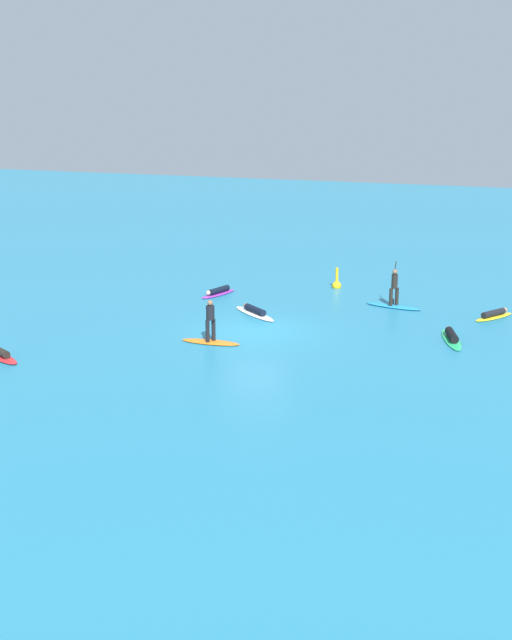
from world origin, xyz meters
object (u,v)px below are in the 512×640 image
(surfer_on_green_board, at_px, (451,337))
(marker_buoy, at_px, (337,284))
(surfer_on_white_board, at_px, (254,312))
(surfer_on_purple_board, at_px, (218,292))
(surfer_on_blue_board, at_px, (394,298))
(surfer_on_yellow_board, at_px, (494,315))
(surfer_on_orange_board, at_px, (211,330))

(surfer_on_green_board, bearing_deg, marker_buoy, 24.60)
(surfer_on_white_board, distance_m, marker_buoy, 6.77)
(surfer_on_purple_board, relative_size, surfer_on_green_board, 0.80)
(marker_buoy, bearing_deg, surfer_on_blue_board, -39.66)
(surfer_on_purple_board, bearing_deg, surfer_on_green_board, 87.52)
(surfer_on_white_board, xyz_separation_m, surfer_on_green_board, (8.83, -1.02, 0.02))
(surfer_on_blue_board, distance_m, surfer_on_purple_board, 8.61)
(surfer_on_blue_board, height_order, surfer_on_purple_board, surfer_on_blue_board)
(surfer_on_yellow_board, bearing_deg, marker_buoy, 100.11)
(surfer_on_green_board, bearing_deg, surfer_on_blue_board, 18.04)
(surfer_on_blue_board, height_order, surfer_on_yellow_board, surfer_on_blue_board)
(surfer_on_orange_board, xyz_separation_m, surfer_on_yellow_board, (10.20, 7.92, -0.38))
(surfer_on_purple_board, height_order, surfer_on_white_board, surfer_on_white_board)
(surfer_on_orange_board, height_order, surfer_on_yellow_board, surfer_on_orange_board)
(surfer_on_green_board, bearing_deg, surfer_on_orange_board, 94.90)
(surfer_on_orange_board, xyz_separation_m, marker_buoy, (2.13, 11.17, -0.32))
(surfer_on_yellow_board, bearing_deg, surfer_on_purple_board, 123.01)
(surfer_on_blue_board, xyz_separation_m, surfer_on_orange_board, (-5.65, -8.26, 0.10))
(surfer_on_white_board, bearing_deg, surfer_on_blue_board, -109.26)
(surfer_on_blue_board, relative_size, marker_buoy, 2.38)
(surfer_on_blue_board, relative_size, surfer_on_green_board, 0.89)
(surfer_on_blue_board, bearing_deg, surfer_on_purple_board, 14.63)
(surfer_on_white_board, relative_size, surfer_on_yellow_board, 1.20)
(surfer_on_orange_board, bearing_deg, surfer_on_white_board, 86.57)
(surfer_on_purple_board, height_order, surfer_on_green_board, surfer_on_green_board)
(surfer_on_orange_board, relative_size, surfer_on_yellow_board, 1.04)
(surfer_on_white_board, height_order, surfer_on_green_board, surfer_on_green_board)
(surfer_on_green_board, bearing_deg, surfer_on_purple_board, 53.70)
(surfer_on_purple_board, relative_size, marker_buoy, 2.13)
(surfer_on_orange_board, bearing_deg, surfer_on_blue_board, 53.28)
(surfer_on_yellow_board, bearing_deg, surfer_on_white_board, 139.61)
(surfer_on_blue_board, distance_m, surfer_on_white_board, 6.60)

